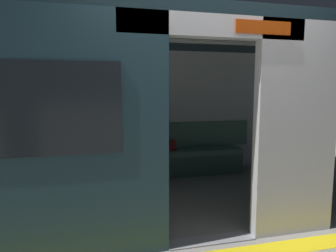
{
  "coord_description": "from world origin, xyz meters",
  "views": [
    {
      "loc": [
        1.12,
        2.67,
        1.49
      ],
      "look_at": [
        0.1,
        -1.29,
        0.99
      ],
      "focal_mm": 32.84,
      "sensor_mm": 36.0,
      "label": 1
    }
  ],
  "objects_px": {
    "person_seated": "(145,139)",
    "grab_pole_door": "(164,131)",
    "train_car": "(173,88)",
    "handbag": "(168,145)",
    "book": "(120,152)",
    "bench_seat": "(159,157)"
  },
  "relations": [
    {
      "from": "train_car",
      "to": "handbag",
      "type": "height_order",
      "value": "train_car"
    },
    {
      "from": "bench_seat",
      "to": "grab_pole_door",
      "type": "distance_m",
      "value": 2.09
    },
    {
      "from": "person_seated",
      "to": "grab_pole_door",
      "type": "height_order",
      "value": "grab_pole_door"
    },
    {
      "from": "train_car",
      "to": "book",
      "type": "xyz_separation_m",
      "value": [
        0.6,
        -1.09,
        -1.04
      ]
    },
    {
      "from": "person_seated",
      "to": "book",
      "type": "relative_size",
      "value": 5.32
    },
    {
      "from": "book",
      "to": "grab_pole_door",
      "type": "relative_size",
      "value": 0.1
    },
    {
      "from": "person_seated",
      "to": "bench_seat",
      "type": "bearing_deg",
      "value": -168.06
    },
    {
      "from": "person_seated",
      "to": "book",
      "type": "bearing_deg",
      "value": -10.46
    },
    {
      "from": "handbag",
      "to": "grab_pole_door",
      "type": "bearing_deg",
      "value": 74.54
    },
    {
      "from": "person_seated",
      "to": "handbag",
      "type": "relative_size",
      "value": 4.5
    },
    {
      "from": "train_car",
      "to": "handbag",
      "type": "distance_m",
      "value": 1.51
    },
    {
      "from": "handbag",
      "to": "book",
      "type": "distance_m",
      "value": 0.82
    },
    {
      "from": "train_car",
      "to": "handbag",
      "type": "bearing_deg",
      "value": -100.89
    },
    {
      "from": "book",
      "to": "grab_pole_door",
      "type": "height_order",
      "value": "grab_pole_door"
    },
    {
      "from": "person_seated",
      "to": "train_car",
      "type": "bearing_deg",
      "value": 100.82
    },
    {
      "from": "book",
      "to": "grab_pole_door",
      "type": "distance_m",
      "value": 2.06
    },
    {
      "from": "train_car",
      "to": "person_seated",
      "type": "height_order",
      "value": "train_car"
    },
    {
      "from": "train_car",
      "to": "grab_pole_door",
      "type": "xyz_separation_m",
      "value": [
        0.33,
        0.86,
        -0.44
      ]
    },
    {
      "from": "bench_seat",
      "to": "book",
      "type": "bearing_deg",
      "value": -2.06
    },
    {
      "from": "bench_seat",
      "to": "handbag",
      "type": "height_order",
      "value": "handbag"
    },
    {
      "from": "bench_seat",
      "to": "handbag",
      "type": "xyz_separation_m",
      "value": [
        -0.17,
        -0.06,
        0.19
      ]
    },
    {
      "from": "bench_seat",
      "to": "train_car",
      "type": "bearing_deg",
      "value": 87.19
    }
  ]
}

